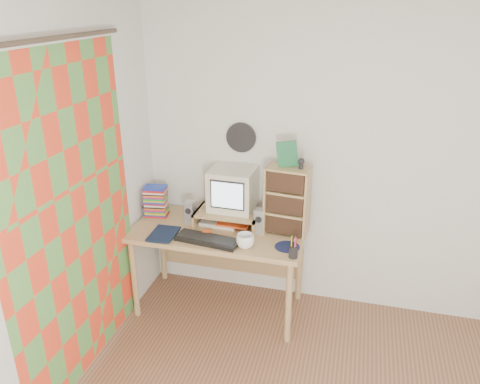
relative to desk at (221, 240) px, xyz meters
The scene contains 20 objects.
back_wall 1.25m from the desk, 16.59° to the left, with size 3.50×3.50×0.00m, color silver.
left_wall 1.73m from the desk, 116.51° to the right, with size 3.50×3.50×0.00m, color silver.
curtain 1.29m from the desk, 125.22° to the right, with size 2.20×2.20×0.00m, color #EE3F21.
wall_disc 0.87m from the desk, 70.78° to the left, with size 0.25×0.25×0.02m, color black.
desk is the anchor object (origin of this frame).
monitor_riser 0.24m from the desk, 36.34° to the left, with size 0.52×0.30×0.12m.
crt_monitor 0.44m from the desk, 49.59° to the left, with size 0.36×0.36×0.34m, color beige.
speaker_left 0.35m from the desk, behind, with size 0.07×0.07×0.20m, color #A1A1A5.
speaker_right 0.41m from the desk, ahead, with size 0.08×0.08×0.20m, color #A1A1A5.
keyboard 0.32m from the desk, 93.88° to the right, with size 0.50×0.17×0.03m, color black.
dvd_stack 0.65m from the desk, behind, with size 0.18×0.13×0.26m, color brown, non-canonical shape.
cd_rack 0.68m from the desk, ahead, with size 0.33×0.18×0.55m, color tan.
mug 0.45m from the desk, 46.21° to the right, with size 0.14×0.14×0.11m, color white.
diary 0.58m from the desk, 150.29° to the right, with size 0.24×0.18×0.05m, color #0E1A35.
mousepad 0.64m from the desk, 19.65° to the right, with size 0.19×0.19×0.00m, color #0F1635.
pen_cup 0.77m from the desk, 28.19° to the right, with size 0.06×0.06×0.13m, color black, non-canonical shape.
papers 0.17m from the desk, 55.89° to the left, with size 0.30×0.22×0.04m, color silver, non-canonical shape.
red_box 0.25m from the desk, 106.60° to the right, with size 0.08×0.05×0.04m, color #C64415.
game_box 0.94m from the desk, ahead, with size 0.15×0.03×0.20m, color #1B6037.
webcam 0.97m from the desk, ahead, with size 0.05×0.05×0.08m, color black, non-canonical shape.
Camera 1 is at (0.00, -1.85, 2.49)m, focal length 35.00 mm.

